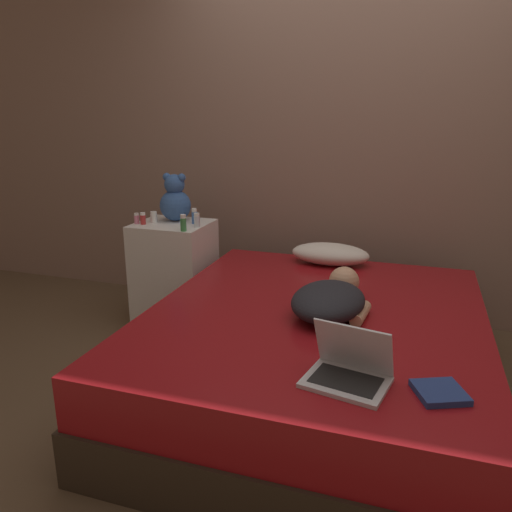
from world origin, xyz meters
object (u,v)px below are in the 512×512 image
pillow (330,254)px  teddy_bear (175,200)px  bottle_white (154,217)px  book (440,392)px  bottle_clear (197,220)px  bottle_blue (195,216)px  bottle_red (143,219)px  person_lying (331,298)px  bottle_pink (137,218)px  bottle_green (183,223)px  laptop (349,369)px

pillow → teddy_bear: (-1.06, -0.07, 0.30)m
bottle_white → book: bottle_white is taller
bottle_clear → book: bottle_clear is taller
bottle_clear → bottle_blue: (-0.06, 0.09, 0.00)m
bottle_clear → bottle_red: bearing=-174.3°
person_lying → teddy_bear: 1.45m
bottle_pink → teddy_bear: bearing=38.8°
person_lying → bottle_clear: 1.17m
pillow → teddy_bear: bearing=-176.4°
teddy_bear → bottle_red: size_ratio=4.06×
pillow → book: 1.56m
bottle_green → book: 1.88m
teddy_bear → book: (1.70, -1.35, -0.36)m
person_lying → bottle_pink: bearing=163.5°
bottle_green → bottle_red: (-0.34, 0.09, -0.01)m
bottle_clear → bottle_green: 0.13m
laptop → bottle_white: (-1.49, 1.26, 0.22)m
bottle_white → teddy_bear: bearing=42.0°
person_lying → teddy_bear: size_ratio=1.94×
teddy_bear → book: 2.20m
bottle_white → book: (1.81, -1.25, -0.25)m
bottle_clear → bottle_green: bottle_green is taller
bottle_clear → bottle_pink: size_ratio=1.29×
bottle_red → teddy_bear: bearing=48.4°
person_lying → bottle_white: bottle_white is taller
bottle_clear → laptop: bearing=-46.5°
teddy_bear → bottle_clear: (0.22, -0.14, -0.10)m
bottle_pink → bottle_blue: bearing=18.3°
bottle_pink → bottle_red: bearing=-8.3°
laptop → bottle_green: bottle_green is taller
teddy_bear → bottle_blue: 0.19m
bottle_pink → book: size_ratio=0.33×
teddy_bear → bottle_red: bearing=-131.6°
bottle_green → pillow: bearing=20.8°
laptop → bottle_blue: size_ratio=3.26×
person_lying → book: size_ratio=2.96×
person_lying → bottle_red: size_ratio=7.90×
person_lying → bottle_green: bottle_green is taller
teddy_bear → bottle_white: (-0.11, -0.10, -0.10)m
bottle_pink → bottle_green: 0.40m
laptop → bottle_white: bottle_white is taller
pillow → laptop: (0.32, -1.43, -0.02)m
pillow → person_lying: bearing=-79.5°
laptop → bottle_blue: (-1.22, 1.31, 0.23)m
bottle_white → person_lying: bearing=-25.8°
book → laptop: bearing=-179.4°
pillow → bottle_blue: 0.93m
book → person_lying: bearing=128.6°
book → pillow: bearing=114.2°
laptop → bottle_clear: bottle_clear is taller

